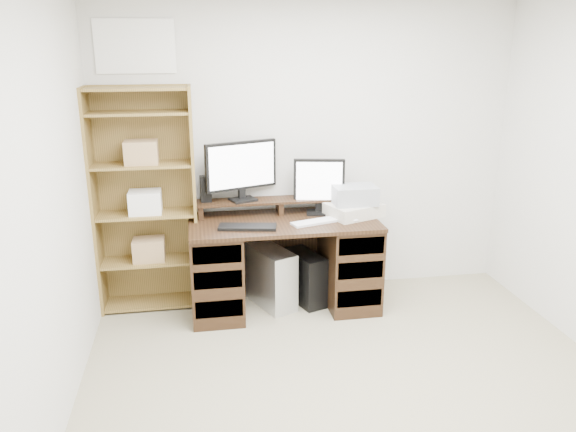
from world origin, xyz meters
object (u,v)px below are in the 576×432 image
object	(u,v)px
monitor_wide	(241,168)
tower_silver	(271,277)
desk	(284,262)
monitor_small	(319,184)
printer	(354,210)
tower_black	(305,278)
bookshelf	(145,199)

from	to	relation	value
monitor_wide	tower_silver	size ratio (longest dim) A/B	1.19
desk	monitor_small	size ratio (longest dim) A/B	3.29
monitor_small	tower_silver	xyz separation A→B (m)	(-0.42, -0.10, -0.75)
desk	tower_silver	xyz separation A→B (m)	(-0.10, 0.04, -0.14)
monitor_wide	monitor_small	size ratio (longest dim) A/B	1.29
monitor_wide	printer	world-z (taller)	monitor_wide
desk	tower_black	world-z (taller)	desk
monitor_small	monitor_wide	bearing A→B (deg)	-175.69
monitor_wide	bookshelf	bearing A→B (deg)	160.75
printer	tower_black	world-z (taller)	printer
monitor_small	tower_black	distance (m)	0.80
tower_black	printer	bearing A→B (deg)	-25.15
printer	tower_silver	distance (m)	0.88
tower_black	bookshelf	distance (m)	1.46
monitor_small	tower_silver	world-z (taller)	monitor_small
monitor_small	printer	xyz separation A→B (m)	(0.27, -0.13, -0.20)
desk	monitor_small	bearing A→B (deg)	24.34
printer	tower_silver	world-z (taller)	printer
monitor_wide	tower_silver	distance (m)	0.94
desk	tower_silver	distance (m)	0.18
monitor_small	printer	distance (m)	0.36
tower_silver	tower_black	size ratio (longest dim) A/B	1.05
tower_silver	bookshelf	distance (m)	1.20
tower_silver	tower_black	bearing A→B (deg)	-21.39
printer	tower_black	size ratio (longest dim) A/B	0.89
printer	bookshelf	world-z (taller)	bookshelf
desk	tower_black	distance (m)	0.26
monitor_wide	tower_black	size ratio (longest dim) A/B	1.26
monitor_small	bookshelf	world-z (taller)	bookshelf
monitor_small	tower_silver	distance (m)	0.87
printer	bookshelf	distance (m)	1.68
monitor_wide	tower_black	world-z (taller)	monitor_wide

